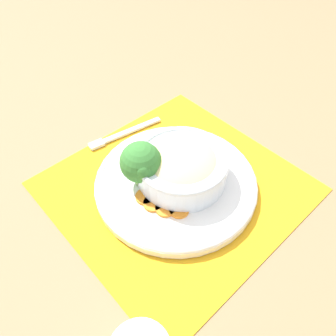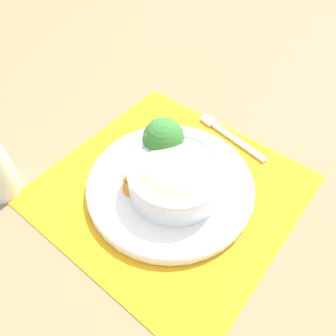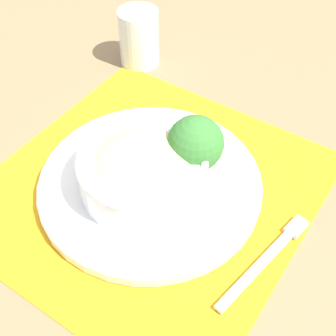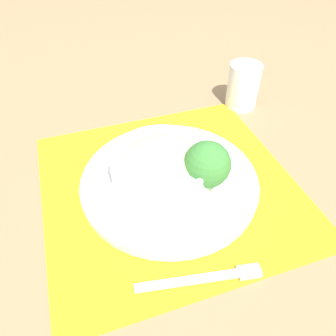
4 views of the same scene
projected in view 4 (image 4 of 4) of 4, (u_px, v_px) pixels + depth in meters
name	position (u px, v px, depth m)	size (l,w,h in m)	color
ground_plane	(169.00, 186.00, 0.59)	(4.00, 4.00, 0.00)	#8C704C
placemat	(169.00, 185.00, 0.59)	(0.48, 0.49, 0.00)	orange
plate	(169.00, 180.00, 0.58)	(0.32, 0.32, 0.02)	white
bowl	(162.00, 166.00, 0.55)	(0.17, 0.17, 0.07)	silver
broccoli_floret	(207.00, 164.00, 0.53)	(0.08, 0.08, 0.09)	#84AD5B
carrot_slice_near	(208.00, 172.00, 0.59)	(0.04, 0.04, 0.01)	orange
carrot_slice_middle	(203.00, 163.00, 0.60)	(0.04, 0.04, 0.01)	orange
carrot_slice_far	(194.00, 157.00, 0.62)	(0.04, 0.04, 0.01)	orange
carrot_slice_extra	(182.00, 152.00, 0.63)	(0.04, 0.04, 0.01)	orange
water_glass	(243.00, 88.00, 0.76)	(0.07, 0.07, 0.10)	silver
fork	(210.00, 278.00, 0.46)	(0.03, 0.18, 0.01)	silver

